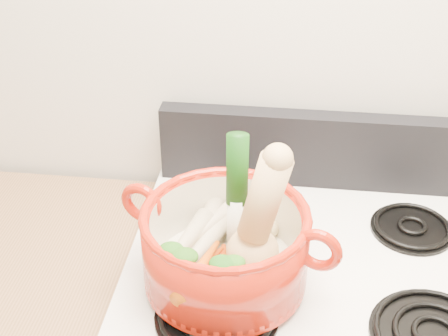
# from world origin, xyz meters

# --- Properties ---
(wall_back) EXTENTS (3.50, 0.02, 2.60)m
(wall_back) POSITION_xyz_m (0.00, 1.75, 1.30)
(wall_back) COLOR beige
(wall_back) RESTS_ON floor
(cooktop) EXTENTS (0.78, 0.67, 0.03)m
(cooktop) POSITION_xyz_m (0.00, 1.40, 0.93)
(cooktop) COLOR white
(cooktop) RESTS_ON stove_body
(control_backsplash) EXTENTS (0.76, 0.05, 0.18)m
(control_backsplash) POSITION_xyz_m (0.00, 1.70, 1.04)
(control_backsplash) COLOR black
(control_backsplash) RESTS_ON cooktop
(burner_front_left) EXTENTS (0.22, 0.22, 0.02)m
(burner_front_left) POSITION_xyz_m (-0.19, 1.24, 0.96)
(burner_front_left) COLOR black
(burner_front_left) RESTS_ON cooktop
(burner_front_right) EXTENTS (0.22, 0.22, 0.02)m
(burner_front_right) POSITION_xyz_m (0.19, 1.24, 0.96)
(burner_front_right) COLOR black
(burner_front_right) RESTS_ON cooktop
(burner_back_left) EXTENTS (0.17, 0.17, 0.02)m
(burner_back_left) POSITION_xyz_m (-0.19, 1.54, 0.96)
(burner_back_left) COLOR black
(burner_back_left) RESTS_ON cooktop
(burner_back_right) EXTENTS (0.17, 0.17, 0.02)m
(burner_back_right) POSITION_xyz_m (0.19, 1.54, 0.96)
(burner_back_right) COLOR black
(burner_back_right) RESTS_ON cooktop
(dutch_oven) EXTENTS (0.38, 0.38, 0.15)m
(dutch_oven) POSITION_xyz_m (-0.18, 1.33, 1.04)
(dutch_oven) COLOR #AB1A0A
(dutch_oven) RESTS_ON burner_front_left
(pot_handle_left) EXTENTS (0.09, 0.04, 0.08)m
(pot_handle_left) POSITION_xyz_m (-0.35, 1.37, 1.09)
(pot_handle_left) COLOR #AB1A0A
(pot_handle_left) RESTS_ON dutch_oven
(pot_handle_right) EXTENTS (0.09, 0.04, 0.08)m
(pot_handle_right) POSITION_xyz_m (-0.02, 1.28, 1.09)
(pot_handle_right) COLOR #AB1A0A
(pot_handle_right) RESTS_ON dutch_oven
(squash) EXTENTS (0.18, 0.14, 0.26)m
(squash) POSITION_xyz_m (-0.13, 1.32, 1.12)
(squash) COLOR #E3AC74
(squash) RESTS_ON dutch_oven
(leek) EXTENTS (0.04, 0.06, 0.26)m
(leek) POSITION_xyz_m (-0.17, 1.38, 1.13)
(leek) COLOR white
(leek) RESTS_ON dutch_oven
(ginger) EXTENTS (0.10, 0.08, 0.05)m
(ginger) POSITION_xyz_m (-0.14, 1.42, 1.02)
(ginger) COLOR tan
(ginger) RESTS_ON dutch_oven
(parsnip_0) EXTENTS (0.15, 0.24, 0.07)m
(parsnip_0) POSITION_xyz_m (-0.23, 1.33, 1.02)
(parsnip_0) COLOR beige
(parsnip_0) RESTS_ON dutch_oven
(parsnip_1) EXTENTS (0.11, 0.18, 0.05)m
(parsnip_1) POSITION_xyz_m (-0.27, 1.32, 1.02)
(parsnip_1) COLOR beige
(parsnip_1) RESTS_ON dutch_oven
(parsnip_2) EXTENTS (0.07, 0.19, 0.06)m
(parsnip_2) POSITION_xyz_m (-0.23, 1.37, 1.03)
(parsnip_2) COLOR beige
(parsnip_2) RESTS_ON dutch_oven
(parsnip_3) EXTENTS (0.11, 0.19, 0.06)m
(parsnip_3) POSITION_xyz_m (-0.27, 1.32, 1.04)
(parsnip_3) COLOR beige
(parsnip_3) RESTS_ON dutch_oven
(parsnip_4) EXTENTS (0.16, 0.20, 0.06)m
(parsnip_4) POSITION_xyz_m (-0.22, 1.39, 1.05)
(parsnip_4) COLOR beige
(parsnip_4) RESTS_ON dutch_oven
(carrot_0) EXTENTS (0.06, 0.18, 0.05)m
(carrot_0) POSITION_xyz_m (-0.18, 1.26, 1.02)
(carrot_0) COLOR #D5420A
(carrot_0) RESTS_ON dutch_oven
(carrot_1) EXTENTS (0.11, 0.15, 0.05)m
(carrot_1) POSITION_xyz_m (-0.23, 1.27, 1.02)
(carrot_1) COLOR #B93309
(carrot_1) RESTS_ON dutch_oven
(carrot_2) EXTENTS (0.04, 0.16, 0.04)m
(carrot_2) POSITION_xyz_m (-0.15, 1.28, 1.03)
(carrot_2) COLOR #D3500A
(carrot_2) RESTS_ON dutch_oven
(carrot_3) EXTENTS (0.08, 0.16, 0.05)m
(carrot_3) POSITION_xyz_m (-0.22, 1.26, 1.04)
(carrot_3) COLOR #C94A0A
(carrot_3) RESTS_ON dutch_oven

